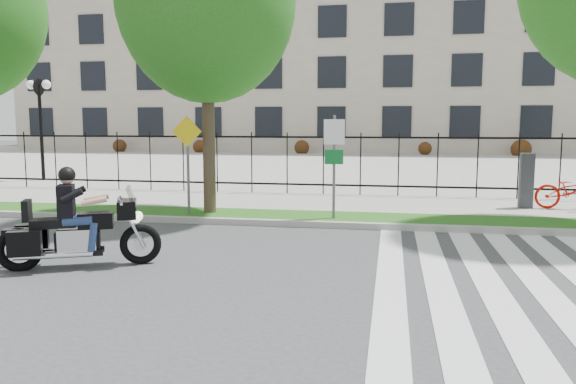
# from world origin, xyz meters

# --- Properties ---
(ground) EXTENTS (120.00, 120.00, 0.00)m
(ground) POSITION_xyz_m (0.00, 0.00, 0.00)
(ground) COLOR #39393B
(ground) RESTS_ON ground
(curb) EXTENTS (60.00, 0.20, 0.15)m
(curb) POSITION_xyz_m (0.00, 4.10, 0.07)
(curb) COLOR #9B9992
(curb) RESTS_ON ground
(grass_verge) EXTENTS (60.00, 1.50, 0.15)m
(grass_verge) POSITION_xyz_m (0.00, 4.95, 0.07)
(grass_verge) COLOR #224B12
(grass_verge) RESTS_ON ground
(sidewalk) EXTENTS (60.00, 3.50, 0.15)m
(sidewalk) POSITION_xyz_m (0.00, 7.45, 0.07)
(sidewalk) COLOR gray
(sidewalk) RESTS_ON ground
(plaza) EXTENTS (80.00, 34.00, 0.10)m
(plaza) POSITION_xyz_m (0.00, 25.00, 0.05)
(plaza) COLOR gray
(plaza) RESTS_ON ground
(crosswalk_stripes) EXTENTS (5.70, 8.00, 0.01)m
(crosswalk_stripes) POSITION_xyz_m (4.83, 0.00, 0.01)
(crosswalk_stripes) COLOR silver
(crosswalk_stripes) RESTS_ON ground
(iron_fence) EXTENTS (30.00, 0.06, 2.00)m
(iron_fence) POSITION_xyz_m (0.00, 9.20, 1.15)
(iron_fence) COLOR black
(iron_fence) RESTS_ON sidewalk
(office_building) EXTENTS (60.00, 21.90, 20.15)m
(office_building) POSITION_xyz_m (0.00, 44.92, 9.97)
(office_building) COLOR #A79986
(office_building) RESTS_ON ground
(lamp_post_left) EXTENTS (1.06, 0.70, 4.25)m
(lamp_post_left) POSITION_xyz_m (-12.00, 12.00, 3.21)
(lamp_post_left) COLOR black
(lamp_post_left) RESTS_ON ground
(sign_pole_regulatory) EXTENTS (0.50, 0.09, 2.50)m
(sign_pole_regulatory) POSITION_xyz_m (0.81, 4.58, 1.74)
(sign_pole_regulatory) COLOR #59595B
(sign_pole_regulatory) RESTS_ON grass_verge
(sign_pole_warning) EXTENTS (0.78, 0.09, 2.49)m
(sign_pole_warning) POSITION_xyz_m (-2.90, 4.58, 1.74)
(sign_pole_warning) COLOR #59595B
(sign_pole_warning) RESTS_ON grass_verge
(motorcycle_rider) EXTENTS (2.54, 1.44, 2.09)m
(motorcycle_rider) POSITION_xyz_m (-3.05, -0.29, 0.70)
(motorcycle_rider) COLOR black
(motorcycle_rider) RESTS_ON ground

